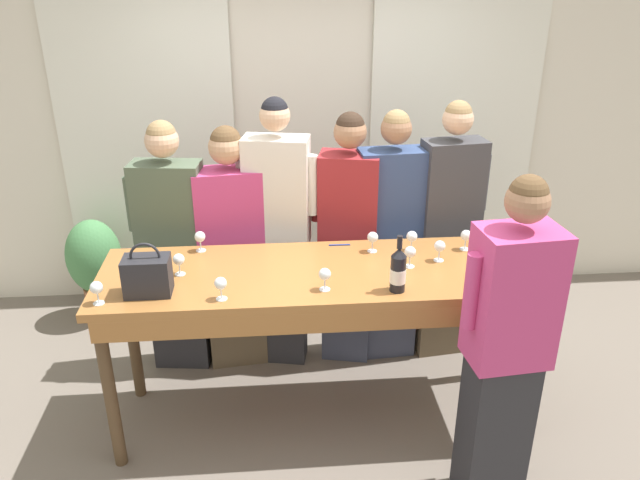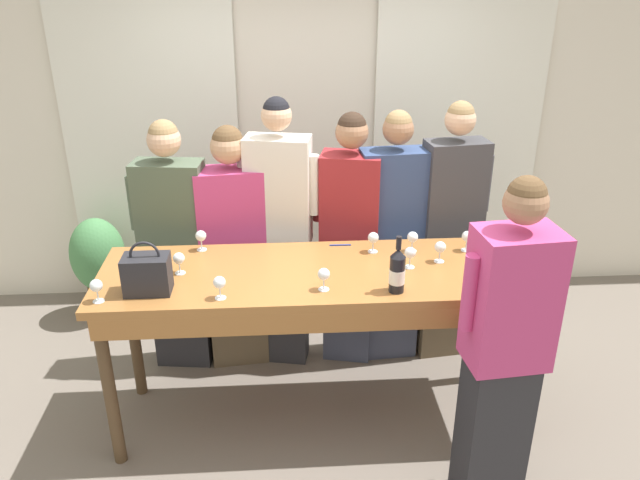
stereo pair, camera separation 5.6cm
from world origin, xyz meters
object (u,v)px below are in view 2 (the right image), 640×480
object	(u,v)px
guest_beige_cap	(450,231)
wine_glass_back_mid	(492,276)
wine_glass_by_handbag	(373,238)
host_pouring	(504,350)
wine_glass_back_left	(508,242)
guest_navy_coat	(392,238)
wine_glass_back_right	(410,253)
guest_cream_sweater	(280,234)
wine_glass_center_right	(324,275)
wine_glass_center_mid	(413,238)
potted_plant	(99,261)
wine_glass_front_mid	(219,283)
wine_glass_center_left	(179,259)
wine_glass_front_right	(440,248)
wine_glass_near_host	(201,237)
tasting_bar	(321,290)
guest_pink_top	(234,248)
wine_bottle	(397,271)
wine_glass_by_bottle	(96,286)
handbag	(147,274)
guest_olive_jacket	(175,246)
guest_striped_shirt	(350,239)
wine_glass_front_left	(467,237)

from	to	relation	value
guest_beige_cap	wine_glass_back_mid	bearing A→B (deg)	-92.35
wine_glass_by_handbag	host_pouring	size ratio (longest dim) A/B	0.07
wine_glass_back_left	guest_navy_coat	world-z (taller)	guest_navy_coat
wine_glass_back_right	guest_cream_sweater	distance (m)	0.99
wine_glass_center_right	wine_glass_back_right	xyz separation A→B (m)	(0.50, 0.23, 0.00)
wine_glass_center_mid	potted_plant	bearing A→B (deg)	153.45
wine_glass_front_mid	guest_beige_cap	bearing A→B (deg)	32.91
wine_glass_center_left	guest_beige_cap	xyz separation A→B (m)	(1.68, 0.64, -0.16)
wine_glass_front_right	wine_glass_near_host	distance (m)	1.40
tasting_bar	guest_cream_sweater	world-z (taller)	guest_cream_sweater
wine_glass_front_right	guest_pink_top	bearing A→B (deg)	154.11
wine_glass_near_host	wine_glass_back_mid	bearing A→B (deg)	-21.27
tasting_bar	wine_glass_by_handbag	world-z (taller)	wine_glass_by_handbag
potted_plant	wine_glass_front_mid	bearing A→B (deg)	-55.40
wine_bottle	wine_glass_by_handbag	xyz separation A→B (m)	(-0.05, 0.48, -0.03)
wine_glass_center_right	host_pouring	world-z (taller)	host_pouring
wine_glass_by_bottle	guest_cream_sweater	bearing A→B (deg)	45.08
wine_glass_center_left	wine_glass_by_bottle	distance (m)	0.47
wine_glass_front_right	wine_bottle	bearing A→B (deg)	-133.20
tasting_bar	host_pouring	xyz separation A→B (m)	(0.83, -0.65, 0.00)
handbag	wine_glass_front_right	bearing A→B (deg)	8.87
wine_glass_by_bottle	wine_glass_by_handbag	size ratio (longest dim) A/B	1.00
wine_glass_by_bottle	guest_navy_coat	world-z (taller)	guest_navy_coat
wine_glass_front_right	wine_glass_center_left	distance (m)	1.46
guest_pink_top	wine_bottle	bearing A→B (deg)	-45.34
wine_glass_near_host	wine_bottle	bearing A→B (deg)	-28.26
wine_glass_back_left	wine_glass_back_right	distance (m)	0.61
guest_pink_top	guest_navy_coat	world-z (taller)	guest_navy_coat
wine_glass_center_mid	wine_glass_by_bottle	xyz separation A→B (m)	(-1.70, -0.48, 0.00)
wine_glass_by_bottle	wine_glass_center_mid	bearing A→B (deg)	15.84
handbag	wine_glass_front_mid	size ratio (longest dim) A/B	2.31
guest_pink_top	guest_navy_coat	xyz separation A→B (m)	(1.05, 0.00, 0.04)
wine_glass_back_right	wine_glass_by_bottle	xyz separation A→B (m)	(-1.65, -0.27, 0.00)
wine_glass_by_bottle	guest_beige_cap	world-z (taller)	guest_beige_cap
handbag	guest_olive_jacket	world-z (taller)	guest_olive_jacket
guest_cream_sweater	wine_glass_near_host	bearing A→B (deg)	-143.61
wine_glass_near_host	host_pouring	size ratio (longest dim) A/B	0.07
wine_glass_near_host	guest_striped_shirt	bearing A→B (deg)	20.32
wine_glass_front_mid	host_pouring	bearing A→B (deg)	-16.09
tasting_bar	wine_glass_by_handbag	xyz separation A→B (m)	(0.32, 0.24, 0.20)
wine_glass_front_left	guest_pink_top	xyz separation A→B (m)	(-1.41, 0.45, -0.24)
wine_glass_front_left	guest_striped_shirt	xyz separation A→B (m)	(-0.64, 0.45, -0.20)
wine_glass_back_mid	wine_glass_center_right	bearing A→B (deg)	175.21
wine_glass_back_left	tasting_bar	bearing A→B (deg)	-172.66
tasting_bar	guest_striped_shirt	xyz separation A→B (m)	(0.23, 0.68, 0.00)
tasting_bar	wine_glass_by_bottle	xyz separation A→B (m)	(-1.15, -0.25, 0.20)
wine_glass_center_right	host_pouring	size ratio (longest dim) A/B	0.07
wine_glass_front_mid	wine_glass_center_right	bearing A→B (deg)	5.92
handbag	wine_glass_center_right	xyz separation A→B (m)	(0.91, -0.04, -0.02)
guest_beige_cap	guest_navy_coat	bearing A→B (deg)	180.00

